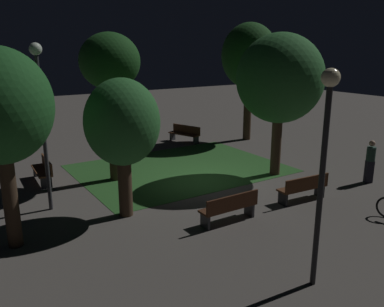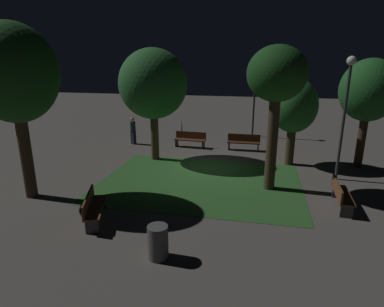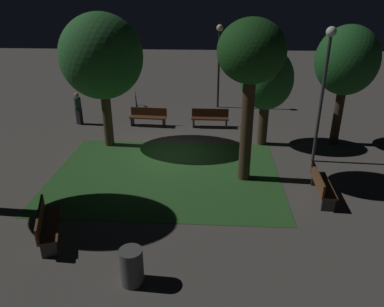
# 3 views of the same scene
# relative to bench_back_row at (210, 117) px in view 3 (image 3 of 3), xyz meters

# --- Properties ---
(ground_plane) EXTENTS (60.00, 60.00, 0.00)m
(ground_plane) POSITION_rel_bench_back_row_xyz_m (1.53, 3.58, -0.48)
(ground_plane) COLOR #56514C
(grass_lawn) EXTENTS (8.16, 6.14, 0.01)m
(grass_lawn) POSITION_rel_bench_back_row_xyz_m (1.51, 5.29, -0.48)
(grass_lawn) COLOR #2D6028
(grass_lawn) RESTS_ON ground
(bench_back_row) EXTENTS (1.80, 0.48, 0.88)m
(bench_back_row) POSITION_rel_bench_back_row_xyz_m (0.00, 0.00, 0.00)
(bench_back_row) COLOR #422314
(bench_back_row) RESTS_ON ground
(bench_lawn_edge) EXTENTS (1.83, 0.61, 0.88)m
(bench_lawn_edge) POSITION_rel_bench_back_row_xyz_m (3.05, 0.00, 0.00)
(bench_lawn_edge) COLOR #512D19
(bench_lawn_edge) RESTS_ON ground
(bench_near_trees) EXTENTS (1.05, 1.86, 0.88)m
(bench_near_trees) POSITION_rel_bench_back_row_xyz_m (4.19, 9.22, 0.00)
(bench_near_trees) COLOR brown
(bench_near_trees) RESTS_ON ground
(bench_by_lamp) EXTENTS (0.57, 1.82, 0.88)m
(bench_by_lamp) POSITION_rel_bench_back_row_xyz_m (-3.63, 6.60, 0.00)
(bench_by_lamp) COLOR brown
(bench_by_lamp) RESTS_ON ground
(tree_near_wall) EXTENTS (2.50, 2.50, 4.96)m
(tree_near_wall) POSITION_rel_bench_back_row_xyz_m (-5.44, 1.86, 3.05)
(tree_near_wall) COLOR #38281C
(tree_near_wall) RESTS_ON ground
(tree_right_canopy) EXTENTS (2.16, 2.16, 5.42)m
(tree_right_canopy) POSITION_rel_bench_back_row_xyz_m (-1.28, 5.40, 3.77)
(tree_right_canopy) COLOR #423021
(tree_right_canopy) RESTS_ON ground
(tree_tall_center) EXTENTS (2.17, 2.17, 4.09)m
(tree_tall_center) POSITION_rel_bench_back_row_xyz_m (-2.29, 2.11, 2.31)
(tree_tall_center) COLOR #423021
(tree_tall_center) RESTS_ON ground
(tree_back_left) EXTENTS (3.28, 3.28, 5.44)m
(tree_back_left) POSITION_rel_bench_back_row_xyz_m (4.30, 2.61, 3.25)
(tree_back_left) COLOR #423021
(tree_back_left) RESTS_ON ground
(lamp_post_plaza_west) EXTENTS (0.36, 0.36, 4.54)m
(lamp_post_plaza_west) POSITION_rel_bench_back_row_xyz_m (-0.39, -3.39, 2.60)
(lamp_post_plaza_west) COLOR black
(lamp_post_plaza_west) RESTS_ON ground
(lamp_post_plaza_east) EXTENTS (0.36, 0.36, 5.03)m
(lamp_post_plaza_east) POSITION_rel_bench_back_row_xyz_m (-4.09, 3.79, 2.89)
(lamp_post_plaza_east) COLOR #333338
(lamp_post_plaza_east) RESTS_ON ground
(trash_bin) EXTENTS (0.53, 0.53, 0.90)m
(trash_bin) POSITION_rel_bench_back_row_xyz_m (1.60, 10.70, -0.03)
(trash_bin) COLOR #4C4C4C
(trash_bin) RESTS_ON ground
(bicycle) EXTENTS (0.44, 1.68, 0.93)m
(bicycle) POSITION_rel_bench_back_row_xyz_m (4.22, -2.77, -0.14)
(bicycle) COLOR black
(bicycle) RESTS_ON ground
(pedestrian) EXTENTS (0.34, 0.32, 1.61)m
(pedestrian) POSITION_rel_bench_back_row_xyz_m (6.53, -0.00, 0.37)
(pedestrian) COLOR black
(pedestrian) RESTS_ON ground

